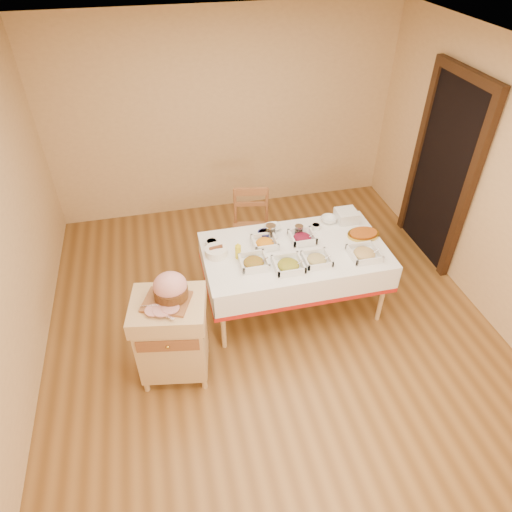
{
  "coord_description": "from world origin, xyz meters",
  "views": [
    {
      "loc": [
        -0.9,
        -3.11,
        3.52
      ],
      "look_at": [
        -0.12,
        0.2,
        0.83
      ],
      "focal_mm": 32.0,
      "sensor_mm": 36.0,
      "label": 1
    }
  ],
  "objects": [
    {
      "name": "dining_table",
      "position": [
        0.3,
        0.3,
        0.6
      ],
      "size": [
        1.82,
        1.02,
        0.76
      ],
      "color": "tan",
      "rests_on": "ground"
    },
    {
      "name": "serving_dish_b",
      "position": [
        0.15,
        0.04,
        0.8
      ],
      "size": [
        0.27,
        0.27,
        0.11
      ],
      "color": "silver",
      "rests_on": "dining_table"
    },
    {
      "name": "bowl_small_imported",
      "position": [
        0.8,
        0.68,
        0.79
      ],
      "size": [
        0.19,
        0.19,
        0.05
      ],
      "primitive_type": "imported",
      "rotation": [
        0.0,
        0.0,
        0.08
      ],
      "color": "silver",
      "rests_on": "dining_table"
    },
    {
      "name": "mustard_bottle",
      "position": [
        -0.28,
        0.3,
        0.84
      ],
      "size": [
        0.06,
        0.06,
        0.18
      ],
      "color": "yellow",
      "rests_on": "dining_table"
    },
    {
      "name": "serving_dish_e",
      "position": [
        0.02,
        0.43,
        0.8
      ],
      "size": [
        0.25,
        0.24,
        0.12
      ],
      "color": "silver",
      "rests_on": "dining_table"
    },
    {
      "name": "small_bowl_mid",
      "position": [
        0.05,
        0.58,
        0.79
      ],
      "size": [
        0.13,
        0.13,
        0.06
      ],
      "color": "#1B2051",
      "rests_on": "dining_table"
    },
    {
      "name": "brass_platter",
      "position": [
        1.05,
        0.36,
        0.78
      ],
      "size": [
        0.34,
        0.24,
        0.04
      ],
      "color": "gold",
      "rests_on": "dining_table"
    },
    {
      "name": "ham_on_board",
      "position": [
        -0.96,
        -0.27,
        0.99
      ],
      "size": [
        0.4,
        0.38,
        0.26
      ],
      "color": "brown",
      "rests_on": "butcher_cart"
    },
    {
      "name": "small_bowl_right",
      "position": [
        0.62,
        0.59,
        0.79
      ],
      "size": [
        0.1,
        0.1,
        0.05
      ],
      "color": "silver",
      "rests_on": "dining_table"
    },
    {
      "name": "serving_dish_c",
      "position": [
        0.44,
        0.06,
        0.79
      ],
      "size": [
        0.25,
        0.25,
        0.1
      ],
      "color": "silver",
      "rests_on": "dining_table"
    },
    {
      "name": "room_shell",
      "position": [
        0.0,
        0.0,
        1.3
      ],
      "size": [
        5.0,
        5.0,
        5.0
      ],
      "color": "brown",
      "rests_on": "ground"
    },
    {
      "name": "plate_stack",
      "position": [
        0.99,
        0.67,
        0.82
      ],
      "size": [
        0.22,
        0.22,
        0.12
      ],
      "color": "silver",
      "rests_on": "dining_table"
    },
    {
      "name": "small_bowl_left",
      "position": [
        -0.5,
        0.55,
        0.79
      ],
      "size": [
        0.13,
        0.13,
        0.06
      ],
      "color": "silver",
      "rests_on": "dining_table"
    },
    {
      "name": "preserve_jar_left",
      "position": [
        0.12,
        0.57,
        0.82
      ],
      "size": [
        0.11,
        0.11,
        0.14
      ],
      "color": "silver",
      "rests_on": "dining_table"
    },
    {
      "name": "dining_chair",
      "position": [
        0.04,
        1.12,
        0.49
      ],
      "size": [
        0.5,
        0.48,
        0.95
      ],
      "color": "brown",
      "rests_on": "ground"
    },
    {
      "name": "butcher_cart",
      "position": [
        -1.0,
        -0.3,
        0.5
      ],
      "size": [
        0.7,
        0.62,
        0.88
      ],
      "color": "tan",
      "rests_on": "ground"
    },
    {
      "name": "preserve_jar_right",
      "position": [
        0.41,
        0.53,
        0.81
      ],
      "size": [
        0.09,
        0.09,
        0.11
      ],
      "color": "silver",
      "rests_on": "dining_table"
    },
    {
      "name": "serving_dish_a",
      "position": [
        -0.16,
        0.15,
        0.8
      ],
      "size": [
        0.27,
        0.26,
        0.11
      ],
      "color": "silver",
      "rests_on": "dining_table"
    },
    {
      "name": "serving_dish_d",
      "position": [
        0.92,
        0.04,
        0.79
      ],
      "size": [
        0.28,
        0.28,
        0.11
      ],
      "color": "silver",
      "rests_on": "dining_table"
    },
    {
      "name": "bowl_white_imported",
      "position": [
        0.17,
        0.69,
        0.78
      ],
      "size": [
        0.17,
        0.17,
        0.04
      ],
      "primitive_type": "imported",
      "rotation": [
        0.0,
        0.0,
        0.05
      ],
      "color": "silver",
      "rests_on": "dining_table"
    },
    {
      "name": "bread_basket",
      "position": [
        -0.48,
        0.39,
        0.8
      ],
      "size": [
        0.22,
        0.22,
        0.1
      ],
      "color": "white",
      "rests_on": "dining_table"
    },
    {
      "name": "doorway",
      "position": [
        2.2,
        0.9,
        1.11
      ],
      "size": [
        0.09,
        1.1,
        2.2
      ],
      "color": "black",
      "rests_on": "ground"
    },
    {
      "name": "serving_dish_f",
      "position": [
        0.41,
        0.43,
        0.8
      ],
      "size": [
        0.26,
        0.25,
        0.12
      ],
      "color": "silver",
      "rests_on": "dining_table"
    }
  ]
}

